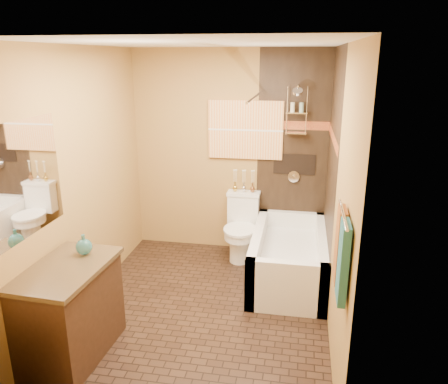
% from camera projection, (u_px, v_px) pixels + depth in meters
% --- Properties ---
extents(floor, '(3.00, 3.00, 0.00)m').
position_uv_depth(floor, '(204.00, 308.00, 4.35)').
color(floor, black).
rests_on(floor, ground).
extents(wall_left, '(0.02, 3.00, 2.50)m').
position_uv_depth(wall_left, '(80.00, 181.00, 4.18)').
color(wall_left, '#A2713E').
rests_on(wall_left, floor).
extents(wall_right, '(0.02, 3.00, 2.50)m').
position_uv_depth(wall_right, '(337.00, 195.00, 3.77)').
color(wall_right, '#A2713E').
rests_on(wall_right, floor).
extents(wall_back, '(2.40, 0.02, 2.50)m').
position_uv_depth(wall_back, '(229.00, 153.00, 5.39)').
color(wall_back, '#A2713E').
rests_on(wall_back, floor).
extents(wall_front, '(2.40, 0.02, 2.50)m').
position_uv_depth(wall_front, '(146.00, 260.00, 2.57)').
color(wall_front, '#A2713E').
rests_on(wall_front, floor).
extents(ceiling, '(3.00, 3.00, 0.00)m').
position_uv_depth(ceiling, '(200.00, 43.00, 3.60)').
color(ceiling, silver).
rests_on(ceiling, wall_back).
extents(alcove_tile_back, '(0.85, 0.01, 2.50)m').
position_uv_depth(alcove_tile_back, '(293.00, 156.00, 5.24)').
color(alcove_tile_back, black).
rests_on(alcove_tile_back, wall_back).
extents(alcove_tile_right, '(0.01, 1.50, 2.50)m').
position_uv_depth(alcove_tile_right, '(331.00, 173.00, 4.48)').
color(alcove_tile_right, black).
rests_on(alcove_tile_right, wall_right).
extents(mosaic_band_back, '(0.85, 0.01, 0.10)m').
position_uv_depth(mosaic_band_back, '(294.00, 125.00, 5.12)').
color(mosaic_band_back, maroon).
rests_on(mosaic_band_back, alcove_tile_back).
extents(mosaic_band_right, '(0.01, 1.50, 0.10)m').
position_uv_depth(mosaic_band_right, '(333.00, 137.00, 4.37)').
color(mosaic_band_right, maroon).
rests_on(mosaic_band_right, alcove_tile_right).
extents(alcove_niche, '(0.50, 0.01, 0.25)m').
position_uv_depth(alcove_niche, '(294.00, 164.00, 5.26)').
color(alcove_niche, black).
rests_on(alcove_niche, alcove_tile_back).
extents(shower_fixtures, '(0.24, 0.33, 1.16)m').
position_uv_depth(shower_fixtures, '(296.00, 123.00, 5.01)').
color(shower_fixtures, silver).
rests_on(shower_fixtures, floor).
extents(curtain_rod, '(0.03, 1.55, 0.03)m').
position_uv_depth(curtain_rod, '(257.00, 95.00, 4.38)').
color(curtain_rod, silver).
rests_on(curtain_rod, wall_back).
extents(towel_bar, '(0.02, 0.55, 0.02)m').
position_uv_depth(towel_bar, '(343.00, 214.00, 2.74)').
color(towel_bar, silver).
rests_on(towel_bar, wall_right).
extents(towel_teal, '(0.05, 0.22, 0.52)m').
position_uv_depth(towel_teal, '(343.00, 262.00, 2.69)').
color(towel_teal, '#205A6B').
rests_on(towel_teal, towel_bar).
extents(towel_rust, '(0.05, 0.22, 0.52)m').
position_uv_depth(towel_rust, '(340.00, 245.00, 2.94)').
color(towel_rust, brown).
rests_on(towel_rust, towel_bar).
extents(sunset_painting, '(0.90, 0.04, 0.70)m').
position_uv_depth(sunset_painting, '(245.00, 130.00, 5.24)').
color(sunset_painting, orange).
rests_on(sunset_painting, wall_back).
extents(vanity_mirror, '(0.01, 1.00, 0.90)m').
position_uv_depth(vanity_mirror, '(22.00, 181.00, 3.28)').
color(vanity_mirror, white).
rests_on(vanity_mirror, wall_left).
extents(bathtub, '(0.80, 1.50, 0.55)m').
position_uv_depth(bathtub, '(289.00, 261.00, 4.85)').
color(bathtub, white).
rests_on(bathtub, floor).
extents(toilet, '(0.40, 0.59, 0.79)m').
position_uv_depth(toilet, '(241.00, 227.00, 5.33)').
color(toilet, white).
rests_on(toilet, floor).
extents(vanity, '(0.61, 0.94, 0.81)m').
position_uv_depth(vanity, '(70.00, 311.00, 3.56)').
color(vanity, black).
rests_on(vanity, floor).
extents(teal_bottle, '(0.15, 0.15, 0.22)m').
position_uv_depth(teal_bottle, '(84.00, 245.00, 3.64)').
color(teal_bottle, '#256B6F').
rests_on(teal_bottle, vanity).
extents(bud_vases, '(0.28, 0.06, 0.27)m').
position_uv_depth(bud_vases, '(244.00, 180.00, 5.34)').
color(bud_vases, gold).
rests_on(bud_vases, toilet).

